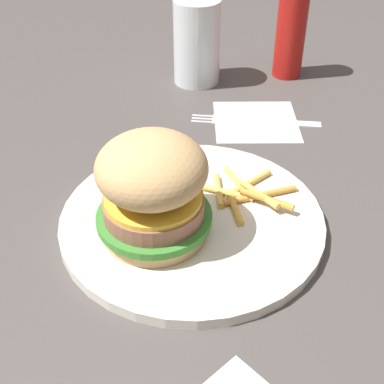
# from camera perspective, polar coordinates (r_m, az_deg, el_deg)

# --- Properties ---
(ground_plane) EXTENTS (1.60, 1.60, 0.00)m
(ground_plane) POSITION_cam_1_polar(r_m,az_deg,el_deg) (0.53, 1.32, -5.07)
(ground_plane) COLOR #47423F
(plate) EXTENTS (0.27, 0.27, 0.01)m
(plate) POSITION_cam_1_polar(r_m,az_deg,el_deg) (0.54, -0.00, -3.03)
(plate) COLOR silver
(plate) RESTS_ON ground_plane
(sandwich) EXTENTS (0.11, 0.11, 0.11)m
(sandwich) POSITION_cam_1_polar(r_m,az_deg,el_deg) (0.49, -4.26, 0.47)
(sandwich) COLOR tan
(sandwich) RESTS_ON plate
(fries_pile) EXTENTS (0.10, 0.12, 0.01)m
(fries_pile) POSITION_cam_1_polar(r_m,az_deg,el_deg) (0.56, 5.58, -0.06)
(fries_pile) COLOR #E5B251
(fries_pile) RESTS_ON plate
(napkin) EXTENTS (0.11, 0.11, 0.00)m
(napkin) POSITION_cam_1_polar(r_m,az_deg,el_deg) (0.72, 6.90, 7.59)
(napkin) COLOR white
(napkin) RESTS_ON ground_plane
(fork) EXTENTS (0.04, 0.17, 0.00)m
(fork) POSITION_cam_1_polar(r_m,az_deg,el_deg) (0.72, 6.79, 7.77)
(fork) COLOR silver
(fork) RESTS_ON napkin
(drink_glass) EXTENTS (0.07, 0.07, 0.12)m
(drink_glass) POSITION_cam_1_polar(r_m,az_deg,el_deg) (0.80, 0.52, 15.58)
(drink_glass) COLOR silver
(drink_glass) RESTS_ON ground_plane
(ketchup_bottle) EXTENTS (0.04, 0.04, 0.14)m
(ketchup_bottle) POSITION_cam_1_polar(r_m,az_deg,el_deg) (0.83, 10.63, 16.78)
(ketchup_bottle) COLOR #B21914
(ketchup_bottle) RESTS_ON ground_plane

